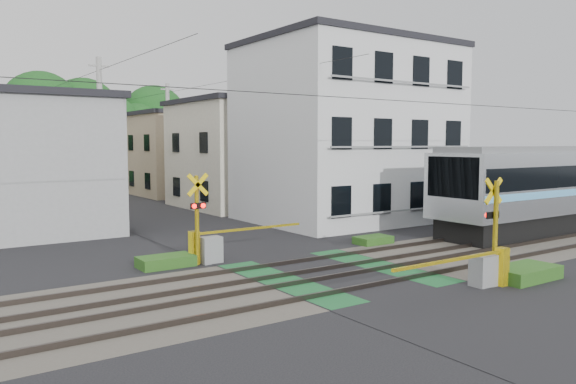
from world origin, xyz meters
TOP-DOWN VIEW (x-y plane):
  - ground at (0.00, 0.00)m, footprint 120.00×120.00m
  - track_bed at (0.00, 0.00)m, footprint 120.00×120.00m
  - crossing_signal_near at (2.59, -3.65)m, footprint 4.74×0.65m
  - crossing_signal_far at (-2.59, 3.65)m, footprint 4.74×0.65m
  - apartment_block at (8.50, 9.49)m, footprint 10.20×8.36m
  - houses_row at (0.25, 25.92)m, footprint 22.07×31.35m
  - tree_hill at (0.28, 48.95)m, footprint 40.00×12.24m
  - catenary at (6.00, 0.03)m, footprint 60.00×5.04m
  - utility_poles at (-1.05, 23.01)m, footprint 7.90×42.00m
  - pedestrian at (-0.55, 24.41)m, footprint 0.66×0.48m
  - weed_patches at (1.76, -0.09)m, footprint 10.25×8.80m

SIDE VIEW (x-z plane):
  - ground at x=0.00m, z-range 0.00..0.00m
  - track_bed at x=0.00m, z-range -0.03..0.11m
  - weed_patches at x=1.76m, z-range -0.02..0.38m
  - crossing_signal_near at x=2.59m, z-range -0.83..2.25m
  - crossing_signal_far at x=-2.59m, z-range -0.83..2.25m
  - pedestrian at x=-0.55m, z-range 0.00..1.67m
  - houses_row at x=0.25m, z-range -0.16..6.64m
  - catenary at x=6.00m, z-range 0.20..7.20m
  - utility_poles at x=-1.05m, z-range 0.08..8.08m
  - apartment_block at x=8.50m, z-range 0.01..9.31m
  - tree_hill at x=0.28m, z-range -0.13..11.24m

